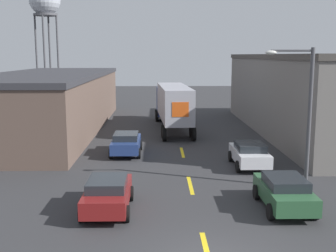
# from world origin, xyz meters

# --- Properties ---
(road_centerline) EXTENTS (0.20, 18.15, 0.01)m
(road_centerline) POSITION_xyz_m (0.00, 8.33, 0.00)
(road_centerline) COLOR yellow
(road_centerline) RESTS_ON ground_plane
(warehouse_left) EXTENTS (9.44, 28.62, 5.17)m
(warehouse_left) POSITION_xyz_m (-11.62, 25.49, 2.59)
(warehouse_left) COLOR brown
(warehouse_left) RESTS_ON ground_plane
(warehouse_right) EXTENTS (9.79, 27.38, 6.82)m
(warehouse_right) POSITION_xyz_m (11.79, 23.36, 3.41)
(warehouse_right) COLOR slate
(warehouse_right) RESTS_ON ground_plane
(semi_truck) EXTENTS (3.36, 13.19, 4.05)m
(semi_truck) POSITION_xyz_m (-0.36, 25.44, 2.43)
(semi_truck) COLOR navy
(semi_truck) RESTS_ON ground_plane
(parked_car_left_far) EXTENTS (2.05, 4.12, 1.49)m
(parked_car_left_far) POSITION_xyz_m (-3.88, 15.42, 0.80)
(parked_car_left_far) COLOR navy
(parked_car_left_far) RESTS_ON ground_plane
(parked_car_right_near) EXTENTS (2.05, 4.12, 1.49)m
(parked_car_right_near) POSITION_xyz_m (3.88, 4.82, 0.80)
(parked_car_right_near) COLOR #2D5B38
(parked_car_right_near) RESTS_ON ground_plane
(parked_car_left_near) EXTENTS (2.05, 4.12, 1.49)m
(parked_car_left_near) POSITION_xyz_m (-3.88, 4.73, 0.80)
(parked_car_left_near) COLOR maroon
(parked_car_left_near) RESTS_ON ground_plane
(parked_car_right_mid) EXTENTS (2.05, 4.12, 1.49)m
(parked_car_right_mid) POSITION_xyz_m (3.88, 11.98, 0.80)
(parked_car_right_mid) COLOR silver
(parked_car_right_mid) RESTS_ON ground_plane
(water_tower) EXTENTS (4.57, 4.57, 17.04)m
(water_tower) POSITION_xyz_m (-18.31, 51.45, 14.35)
(water_tower) COLOR #47474C
(water_tower) RESTS_ON ground_plane
(street_lamp) EXTENTS (2.43, 0.32, 7.11)m
(street_lamp) POSITION_xyz_m (5.56, 7.69, 4.17)
(street_lamp) COLOR #4C4C51
(street_lamp) RESTS_ON ground_plane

